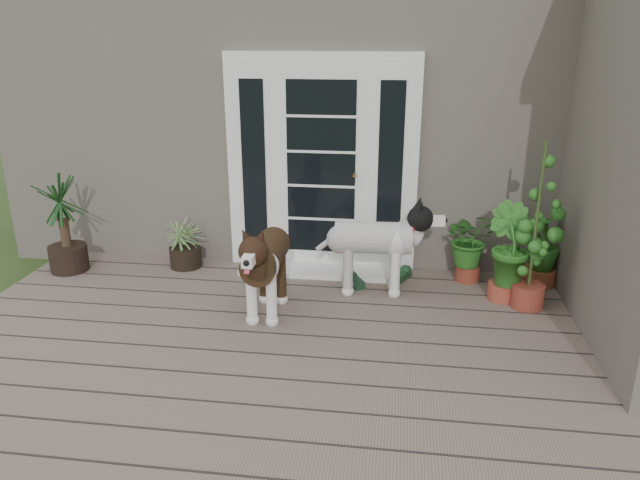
# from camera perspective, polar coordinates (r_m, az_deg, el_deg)

# --- Properties ---
(deck) EXTENTS (6.20, 4.60, 0.12)m
(deck) POSITION_cam_1_polar(r_m,az_deg,el_deg) (4.34, -1.15, -14.02)
(deck) COLOR #6B5B4C
(deck) RESTS_ON ground
(house_main) EXTENTS (7.40, 4.00, 3.10)m
(house_main) POSITION_cam_1_polar(r_m,az_deg,el_deg) (7.90, 3.67, 12.79)
(house_main) COLOR #665E54
(house_main) RESTS_ON ground
(door_unit) EXTENTS (1.90, 0.14, 2.15)m
(door_unit) POSITION_cam_1_polar(r_m,az_deg,el_deg) (5.96, 0.16, 7.23)
(door_unit) COLOR white
(door_unit) RESTS_ON deck
(door_step) EXTENTS (1.60, 0.40, 0.05)m
(door_step) POSITION_cam_1_polar(r_m,az_deg,el_deg) (6.08, -0.10, -2.88)
(door_step) COLOR white
(door_step) RESTS_ON deck
(brindle_dog) EXTENTS (0.40, 0.94, 0.78)m
(brindle_dog) POSITION_cam_1_polar(r_m,az_deg,el_deg) (5.11, -5.12, -3.02)
(brindle_dog) COLOR #3F2917
(brindle_dog) RESTS_ON deck
(white_dog) EXTENTS (0.97, 0.47, 0.79)m
(white_dog) POSITION_cam_1_polar(r_m,az_deg,el_deg) (5.52, 5.05, -1.21)
(white_dog) COLOR white
(white_dog) RESTS_ON deck
(spider_plant) EXTENTS (0.64, 0.64, 0.58)m
(spider_plant) POSITION_cam_1_polar(r_m,az_deg,el_deg) (6.30, -12.84, -0.01)
(spider_plant) COLOR #88AC6A
(spider_plant) RESTS_ON deck
(yucca) EXTENTS (0.88, 0.88, 1.04)m
(yucca) POSITION_cam_1_polar(r_m,az_deg,el_deg) (6.51, -23.33, 1.62)
(yucca) COLOR black
(yucca) RESTS_ON deck
(herb_a) EXTENTS (0.65, 0.65, 0.64)m
(herb_a) POSITION_cam_1_polar(r_m,az_deg,el_deg) (5.97, 14.10, -0.89)
(herb_a) COLOR #235718
(herb_a) RESTS_ON deck
(herb_b) EXTENTS (0.63, 0.63, 0.68)m
(herb_b) POSITION_cam_1_polar(r_m,az_deg,el_deg) (5.63, 17.33, -2.26)
(herb_b) COLOR #175018
(herb_b) RESTS_ON deck
(herb_c) EXTENTS (0.49, 0.49, 0.57)m
(herb_c) POSITION_cam_1_polar(r_m,az_deg,el_deg) (6.10, 20.48, -1.47)
(herb_c) COLOR #1C4E16
(herb_c) RESTS_ON deck
(sapling) EXTENTS (0.53, 0.53, 1.54)m
(sapling) POSITION_cam_1_polar(r_m,az_deg,el_deg) (5.40, 19.97, 1.39)
(sapling) COLOR #244E16
(sapling) RESTS_ON deck
(clog_left) EXTENTS (0.27, 0.33, 0.09)m
(clog_left) POSITION_cam_1_polar(r_m,az_deg,el_deg) (5.79, 3.38, -3.90)
(clog_left) COLOR #13311C
(clog_left) RESTS_ON deck
(clog_right) EXTENTS (0.27, 0.35, 0.09)m
(clog_right) POSITION_cam_1_polar(r_m,az_deg,el_deg) (5.97, 7.80, -3.28)
(clog_right) COLOR #17391E
(clog_right) RESTS_ON deck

